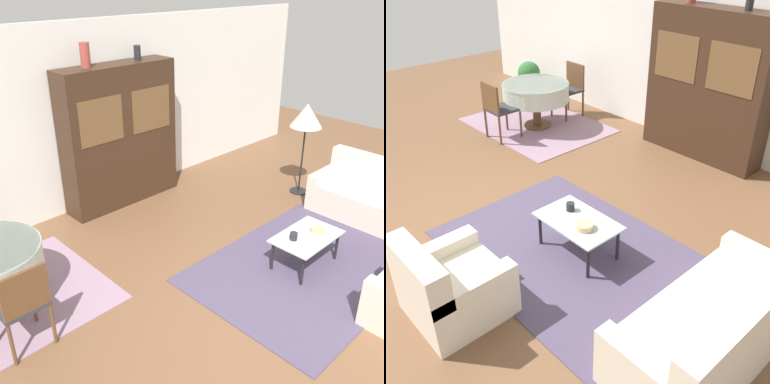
{
  "view_description": "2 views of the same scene",
  "coord_description": "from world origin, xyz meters",
  "views": [
    {
      "loc": [
        -3.06,
        -1.97,
        3.24
      ],
      "look_at": [
        0.2,
        1.4,
        0.95
      ],
      "focal_mm": 42.0,
      "sensor_mm": 36.0,
      "label": 1
    },
    {
      "loc": [
        3.94,
        -2.21,
        3.04
      ],
      "look_at": [
        1.13,
        0.38,
        0.75
      ],
      "focal_mm": 42.0,
      "sensor_mm": 36.0,
      "label": 2
    }
  ],
  "objects": [
    {
      "name": "potted_plant",
      "position": [
        -3.35,
        3.14,
        0.39
      ],
      "size": [
        0.45,
        0.45,
        0.67
      ],
      "color": "#4C4C51",
      "rests_on": "ground_plane"
    },
    {
      "name": "vase_short",
      "position": [
        1.0,
        3.36,
        2.22
      ],
      "size": [
        0.1,
        0.1,
        0.21
      ],
      "color": "#232328",
      "rests_on": "display_cabinet"
    },
    {
      "name": "bowl",
      "position": [
        1.28,
        0.32,
        0.44
      ],
      "size": [
        0.18,
        0.18,
        0.06
      ],
      "color": "tan",
      "rests_on": "coffee_table"
    },
    {
      "name": "cup",
      "position": [
        0.94,
        0.44,
        0.46
      ],
      "size": [
        0.09,
        0.09,
        0.09
      ],
      "color": "#232328",
      "rests_on": "coffee_table"
    },
    {
      "name": "display_cabinet",
      "position": [
        0.6,
        3.36,
        1.06
      ],
      "size": [
        1.82,
        0.45,
        2.11
      ],
      "color": "#382316",
      "rests_on": "ground_plane"
    },
    {
      "name": "wall_back",
      "position": [
        0.0,
        3.63,
        1.35
      ],
      "size": [
        10.0,
        0.06,
        2.7
      ],
      "color": "white",
      "rests_on": "ground_plane"
    },
    {
      "name": "couch",
      "position": [
        2.85,
        0.29,
        0.3
      ],
      "size": [
        0.84,
        1.81,
        0.83
      ],
      "rotation": [
        0.0,
        0.0,
        1.57
      ],
      "color": "beige",
      "rests_on": "ground_plane"
    },
    {
      "name": "coffee_table",
      "position": [
        1.13,
        0.38,
        0.37
      ],
      "size": [
        0.87,
        0.54,
        0.4
      ],
      "color": "black",
      "rests_on": "area_rug"
    },
    {
      "name": "dining_table",
      "position": [
        -1.92,
        2.21,
        0.61
      ],
      "size": [
        1.12,
        1.12,
        0.75
      ],
      "color": "brown",
      "rests_on": "dining_rug"
    },
    {
      "name": "dining_chair_near",
      "position": [
        -1.92,
        1.44,
        0.55
      ],
      "size": [
        0.44,
        0.44,
        0.92
      ],
      "color": "brown",
      "rests_on": "dining_rug"
    },
    {
      "name": "armchair",
      "position": [
        1.01,
        -1.04,
        0.3
      ],
      "size": [
        0.81,
        0.8,
        0.81
      ],
      "color": "beige",
      "rests_on": "ground_plane"
    },
    {
      "name": "area_rug",
      "position": [
        1.11,
        0.31,
        0.01
      ],
      "size": [
        2.84,
        1.99,
        0.01
      ],
      "color": "#4C425B",
      "rests_on": "ground_plane"
    },
    {
      "name": "dining_chair_far",
      "position": [
        -1.92,
        2.99,
        0.55
      ],
      "size": [
        0.44,
        0.44,
        0.92
      ],
      "rotation": [
        0.0,
        0.0,
        3.14
      ],
      "color": "brown",
      "rests_on": "dining_rug"
    },
    {
      "name": "ground_plane",
      "position": [
        0.0,
        0.0,
        0.0
      ],
      "size": [
        14.0,
        14.0,
        0.0
      ],
      "primitive_type": "plane",
      "color": "brown"
    },
    {
      "name": "dining_rug",
      "position": [
        -1.96,
        2.23,
        0.01
      ],
      "size": [
        2.36,
        1.77,
        0.01
      ],
      "color": "gray",
      "rests_on": "ground_plane"
    }
  ]
}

